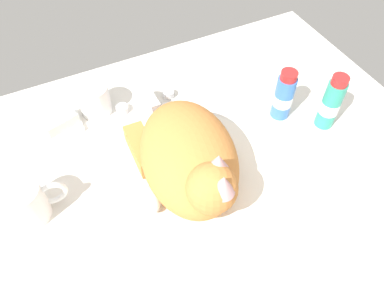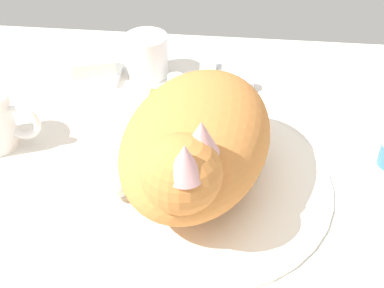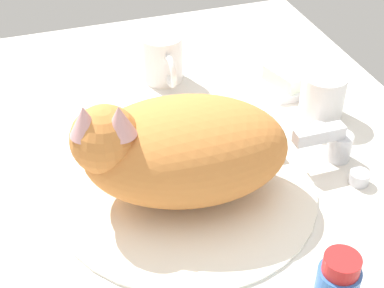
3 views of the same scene
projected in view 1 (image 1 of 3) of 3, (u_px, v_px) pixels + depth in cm
name	position (u px, v px, depth cm)	size (l,w,h in cm)	color
ground_plane	(189.00, 182.00, 76.29)	(110.00, 82.50, 3.00)	silver
sink_basin	(189.00, 176.00, 74.78)	(35.58, 35.58, 0.89)	white
faucet	(147.00, 99.00, 85.81)	(14.42, 9.27, 6.20)	silver
cat	(190.00, 159.00, 68.48)	(22.78, 30.15, 15.74)	#D17F3D
coffee_mug	(27.00, 203.00, 66.71)	(11.33, 7.29, 8.34)	white
rinse_cup	(94.00, 99.00, 84.29)	(7.08, 7.08, 7.20)	white
soap_dish	(61.00, 127.00, 83.07)	(9.00, 6.40, 1.20)	white
soap_bar	(59.00, 121.00, 81.62)	(7.24, 4.73, 2.56)	silver
toothpaste_bottle	(284.00, 96.00, 81.81)	(4.30, 4.30, 12.48)	#3870C6
mouthwash_bottle	(330.00, 103.00, 79.65)	(4.12, 4.12, 13.65)	teal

